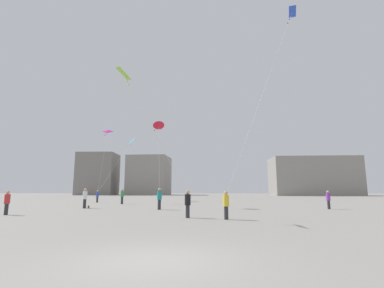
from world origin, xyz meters
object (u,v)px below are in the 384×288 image
person_in_teal (159,198)px  building_centre_hall (149,176)px  person_in_blue (97,196)px  building_right_hall (313,176)px  kite_crimson_diamond (159,125)px  building_left_hall (98,174)px  kite_lime_delta (125,75)px  person_in_black (188,203)px  person_in_red (7,202)px  kite_cobalt_delta (290,18)px  person_in_purple (328,199)px  person_in_green (122,196)px  person_in_yellow (226,204)px  handbag_beside_flyer (89,207)px  kite_magenta_delta (107,133)px  kite_cyan_delta (131,141)px  person_in_white (85,197)px

person_in_teal → building_centre_hall: size_ratio=0.12×
person_in_blue → building_right_hall: bearing=175.4°
kite_crimson_diamond → building_left_hall: 77.94m
kite_lime_delta → person_in_black: bearing=4.6°
person_in_red → kite_cobalt_delta: (19.22, -0.50, 12.55)m
person_in_purple → person_in_green: bearing=64.2°
person_in_purple → kite_crimson_diamond: kite_crimson_diamond is taller
person_in_purple → building_left_hall: 88.39m
person_in_yellow → person_in_purple: person_in_purple is taller
handbag_beside_flyer → building_left_hall: bearing=110.6°
kite_magenta_delta → kite_cyan_delta: kite_cyan_delta is taller
person_in_green → person_in_black: bearing=168.9°
person_in_white → person_in_green: 8.07m
kite_magenta_delta → kite_cobalt_delta: bearing=-44.3°
building_right_hall → kite_lime_delta: bearing=-117.8°
person_in_green → person_in_yellow: (11.13, -17.39, -0.13)m
person_in_teal → person_in_white: bearing=149.6°
person_in_blue → kite_lime_delta: bearing=62.2°
person_in_purple → handbag_beside_flyer: size_ratio=5.01×
person_in_white → handbag_beside_flyer: 0.94m
person_in_red → building_right_hall: building_right_hall is taller
person_in_black → kite_cyan_delta: bearing=-111.1°
person_in_white → person_in_red: (-2.24, -7.14, -0.11)m
person_in_red → kite_crimson_diamond: size_ratio=0.21×
person_in_teal → person_in_blue: bearing=109.6°
person_in_black → person_in_yellow: 2.39m
person_in_teal → kite_cobalt_delta: bearing=-50.1°
person_in_green → person_in_blue: bearing=8.5°
person_in_black → person_in_teal: person_in_teal is taller
person_in_blue → kite_cobalt_delta: kite_cobalt_delta is taller
person_in_white → kite_cyan_delta: kite_cyan_delta is taller
building_left_hall → kite_cyan_delta: bearing=-64.2°
person_in_green → person_in_teal: person_in_teal is taller
person_in_white → kite_crimson_diamond: kite_crimson_diamond is taller
person_in_blue → kite_magenta_delta: kite_magenta_delta is taller
person_in_teal → building_centre_hall: building_centre_hall is taller
person_in_white → person_in_blue: person_in_white is taller
kite_magenta_delta → building_right_hall: size_ratio=0.33×
person_in_black → building_centre_hall: 86.46m
person_in_teal → kite_lime_delta: kite_lime_delta is taller
kite_cyan_delta → handbag_beside_flyer: bearing=-85.9°
person_in_purple → kite_magenta_delta: size_ratio=0.19×
person_in_teal → kite_lime_delta: size_ratio=0.23×
kite_lime_delta → building_right_hall: size_ratio=0.31×
kite_magenta_delta → kite_cyan_delta: 8.00m
person_in_teal → person_in_red: (-9.37, -5.61, -0.12)m
person_in_white → person_in_purple: person_in_white is taller
person_in_black → person_in_green: size_ratio=0.90×
kite_magenta_delta → building_left_hall: size_ratio=0.58×
person_in_purple → kite_cobalt_delta: bearing=143.0°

